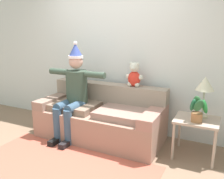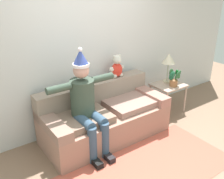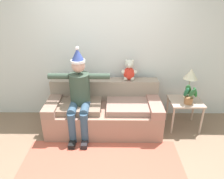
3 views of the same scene
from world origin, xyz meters
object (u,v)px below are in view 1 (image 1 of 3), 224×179
at_px(person_seated, 73,90).
at_px(couch, 101,117).
at_px(side_table, 196,125).
at_px(teddy_bear, 134,76).
at_px(table_lamp, 205,86).
at_px(potted_plant, 198,109).

bearing_deg(person_seated, couch, 22.09).
relative_size(couch, side_table, 3.53).
xyz_separation_m(couch, teddy_bear, (0.45, 0.27, 0.67)).
relative_size(side_table, table_lamp, 1.01).
height_order(couch, teddy_bear, teddy_bear).
bearing_deg(side_table, person_seated, -174.82).
distance_m(person_seated, table_lamp, 1.93).
xyz_separation_m(table_lamp, potted_plant, (-0.04, -0.21, -0.27)).
distance_m(couch, potted_plant, 1.51).
bearing_deg(table_lamp, potted_plant, -101.52).
relative_size(person_seated, teddy_bear, 3.98).
xyz_separation_m(person_seated, side_table, (1.85, 0.17, -0.31)).
bearing_deg(side_table, potted_plant, -84.78).
relative_size(side_table, potted_plant, 1.63).
relative_size(couch, teddy_bear, 5.16).
bearing_deg(potted_plant, person_seated, -178.18).
bearing_deg(potted_plant, teddy_bear, 159.71).
bearing_deg(teddy_bear, person_seated, -152.99).
height_order(teddy_bear, potted_plant, teddy_bear).
distance_m(person_seated, side_table, 1.88).
bearing_deg(person_seated, potted_plant, 1.82).
bearing_deg(teddy_bear, side_table, -14.85).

